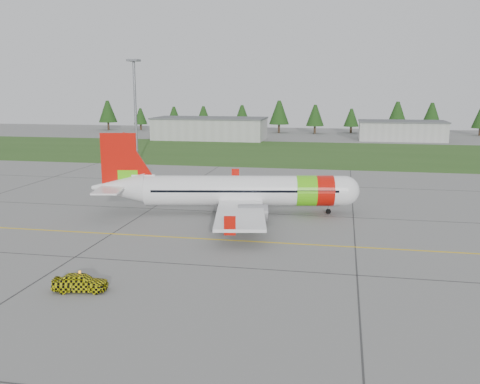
# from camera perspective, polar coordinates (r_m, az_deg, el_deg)

# --- Properties ---
(ground) EXTENTS (320.00, 320.00, 0.00)m
(ground) POSITION_cam_1_polar(r_m,az_deg,el_deg) (45.98, -0.30, -8.08)
(ground) COLOR gray
(ground) RESTS_ON ground
(aircraft) EXTENTS (32.11, 29.99, 9.79)m
(aircraft) POSITION_cam_1_polar(r_m,az_deg,el_deg) (64.41, -0.19, 0.12)
(aircraft) COLOR white
(aircraft) RESTS_ON ground
(follow_me_car) EXTENTS (1.68, 1.88, 4.13)m
(follow_me_car) POSITION_cam_1_polar(r_m,az_deg,el_deg) (42.07, -16.77, -7.45)
(follow_me_car) COLOR #F3EE0D
(follow_me_car) RESTS_ON ground
(service_van) EXTENTS (1.67, 1.63, 3.86)m
(service_van) POSITION_cam_1_polar(r_m,az_deg,el_deg) (107.56, -13.27, 3.80)
(service_van) COLOR silver
(service_van) RESTS_ON ground
(grass_strip) EXTENTS (320.00, 50.00, 0.03)m
(grass_strip) POSITION_cam_1_polar(r_m,az_deg,el_deg) (125.78, 7.02, 4.16)
(grass_strip) COLOR #30561E
(grass_strip) RESTS_ON ground
(taxi_guideline) EXTENTS (120.00, 0.25, 0.02)m
(taxi_guideline) POSITION_cam_1_polar(r_m,az_deg,el_deg) (53.47, 1.38, -5.29)
(taxi_guideline) COLOR gold
(taxi_guideline) RESTS_ON ground
(hangar_west) EXTENTS (32.00, 14.00, 6.00)m
(hangar_west) POSITION_cam_1_polar(r_m,az_deg,el_deg) (157.83, -3.23, 6.72)
(hangar_west) COLOR #A8A8A3
(hangar_west) RESTS_ON ground
(hangar_east) EXTENTS (24.00, 12.00, 5.20)m
(hangar_east) POSITION_cam_1_polar(r_m,az_deg,el_deg) (161.92, 16.87, 6.23)
(hangar_east) COLOR #A8A8A3
(hangar_east) RESTS_ON ground
(floodlight_mast) EXTENTS (0.50, 0.50, 20.00)m
(floodlight_mast) POSITION_cam_1_polar(r_m,az_deg,el_deg) (108.54, -11.08, 8.23)
(floodlight_mast) COLOR slate
(floodlight_mast) RESTS_ON ground
(treeline) EXTENTS (160.00, 8.00, 10.00)m
(treeline) POSITION_cam_1_polar(r_m,az_deg,el_deg) (181.07, 8.32, 7.82)
(treeline) COLOR #1C3F14
(treeline) RESTS_ON ground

